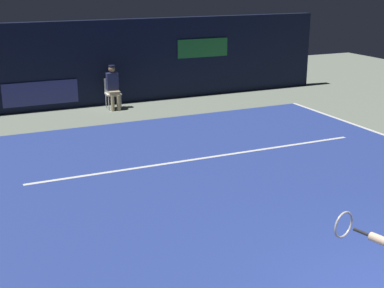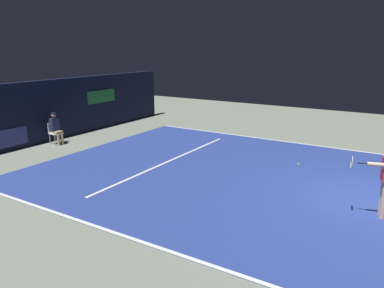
% 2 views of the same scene
% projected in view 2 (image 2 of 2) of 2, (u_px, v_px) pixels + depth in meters
% --- Properties ---
extents(ground_plane, '(28.95, 28.95, 0.00)m').
position_uv_depth(ground_plane, '(219.00, 171.00, 12.25)').
color(ground_plane, gray).
extents(court_surface, '(9.97, 11.36, 0.01)m').
position_uv_depth(court_surface, '(219.00, 171.00, 12.24)').
color(court_surface, navy).
rests_on(court_surface, ground).
extents(line_sideline_left, '(0.10, 11.36, 0.01)m').
position_uv_depth(line_sideline_left, '(271.00, 140.00, 16.31)').
color(line_sideline_left, white).
rests_on(line_sideline_left, court_surface).
extents(line_sideline_right, '(0.10, 11.36, 0.01)m').
position_uv_depth(line_sideline_right, '(114.00, 232.00, 8.18)').
color(line_sideline_right, white).
rests_on(line_sideline_right, court_surface).
extents(line_service, '(7.78, 0.10, 0.01)m').
position_uv_depth(line_service, '(169.00, 161.00, 13.25)').
color(line_service, white).
rests_on(line_service, court_surface).
extents(back_wall, '(14.16, 0.33, 2.60)m').
position_uv_depth(back_wall, '(51.00, 110.00, 16.04)').
color(back_wall, black).
rests_on(back_wall, ground).
extents(line_judge_on_chair, '(0.46, 0.54, 1.32)m').
position_uv_depth(line_judge_on_chair, '(56.00, 128.00, 15.46)').
color(line_judge_on_chair, white).
rests_on(line_judge_on_chair, ground).
extents(tennis_ball, '(0.07, 0.07, 0.07)m').
position_uv_depth(tennis_ball, '(299.00, 164.00, 12.80)').
color(tennis_ball, '#CCE033').
rests_on(tennis_ball, court_surface).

